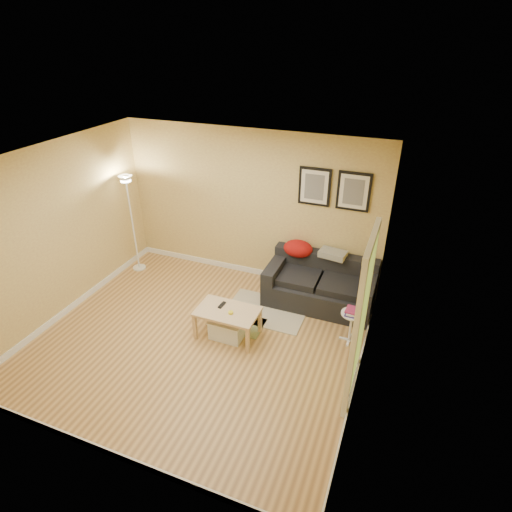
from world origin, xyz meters
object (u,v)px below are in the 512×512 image
coffee_table (228,323)px  book_stack (352,311)px  storage_bin (227,328)px  floor_lamp (133,227)px  sofa (320,283)px  side_table (351,327)px

coffee_table → book_stack: bearing=-0.1°
storage_bin → book_stack: book_stack is taller
storage_bin → floor_lamp: bearing=153.7°
sofa → side_table: size_ratio=3.50×
sofa → side_table: sofa is taller
side_table → floor_lamp: (-4.02, 0.62, 0.61)m
coffee_table → floor_lamp: floor_lamp is taller
coffee_table → book_stack: book_stack is taller
sofa → coffee_table: bearing=-128.6°
side_table → floor_lamp: size_ratio=0.27×
storage_bin → book_stack: size_ratio=2.19×
storage_bin → book_stack: 1.78m
sofa → storage_bin: 1.68m
sofa → book_stack: bearing=-50.9°
sofa → book_stack: sofa is taller
coffee_table → floor_lamp: bearing=136.8°
sofa → floor_lamp: (-3.38, -0.15, 0.47)m
side_table → book_stack: bearing=-148.7°
side_table → book_stack: book_stack is taller
side_table → floor_lamp: 4.11m
storage_bin → sofa: bearing=52.1°
book_stack → floor_lamp: 4.07m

